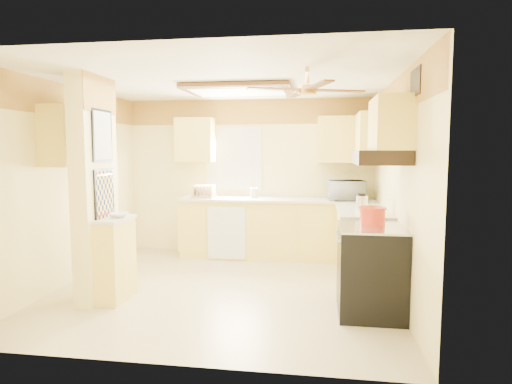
% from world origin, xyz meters
% --- Properties ---
extents(floor, '(4.00, 4.00, 0.00)m').
position_xyz_m(floor, '(0.00, 0.00, 0.00)').
color(floor, '#CDBA8E').
rests_on(floor, ground).
extents(ceiling, '(4.00, 4.00, 0.00)m').
position_xyz_m(ceiling, '(0.00, 0.00, 2.50)').
color(ceiling, white).
rests_on(ceiling, wall_back).
extents(wall_back, '(4.00, 0.00, 4.00)m').
position_xyz_m(wall_back, '(0.00, 1.90, 1.25)').
color(wall_back, '#FBE899').
rests_on(wall_back, floor).
extents(wall_front, '(4.00, 0.00, 4.00)m').
position_xyz_m(wall_front, '(0.00, -1.90, 1.25)').
color(wall_front, '#FBE899').
rests_on(wall_front, floor).
extents(wall_left, '(0.00, 3.80, 3.80)m').
position_xyz_m(wall_left, '(-2.00, 0.00, 1.25)').
color(wall_left, '#FBE899').
rests_on(wall_left, floor).
extents(wall_right, '(0.00, 3.80, 3.80)m').
position_xyz_m(wall_right, '(2.00, 0.00, 1.25)').
color(wall_right, '#FBE899').
rests_on(wall_right, floor).
extents(wallpaper_border, '(4.00, 0.02, 0.40)m').
position_xyz_m(wallpaper_border, '(0.00, 1.88, 2.30)').
color(wallpaper_border, '#FFC34B').
rests_on(wallpaper_border, wall_back).
extents(partition_column, '(0.20, 0.70, 2.50)m').
position_xyz_m(partition_column, '(-1.35, -0.55, 1.25)').
color(partition_column, '#FBE899').
rests_on(partition_column, floor).
extents(partition_ledge, '(0.25, 0.55, 0.90)m').
position_xyz_m(partition_ledge, '(-1.13, -0.55, 0.45)').
color(partition_ledge, '#EAD763').
rests_on(partition_ledge, floor).
extents(ledge_top, '(0.28, 0.58, 0.04)m').
position_xyz_m(ledge_top, '(-1.13, -0.55, 0.92)').
color(ledge_top, silver).
rests_on(ledge_top, partition_ledge).
extents(lower_cabinets_back, '(3.00, 0.60, 0.90)m').
position_xyz_m(lower_cabinets_back, '(0.50, 1.60, 0.45)').
color(lower_cabinets_back, '#EAD763').
rests_on(lower_cabinets_back, floor).
extents(lower_cabinets_right, '(0.60, 1.40, 0.90)m').
position_xyz_m(lower_cabinets_right, '(1.70, 0.60, 0.45)').
color(lower_cabinets_right, '#EAD763').
rests_on(lower_cabinets_right, floor).
extents(countertop_back, '(3.04, 0.64, 0.04)m').
position_xyz_m(countertop_back, '(0.50, 1.59, 0.92)').
color(countertop_back, silver).
rests_on(countertop_back, lower_cabinets_back).
extents(countertop_right, '(0.64, 1.44, 0.04)m').
position_xyz_m(countertop_right, '(1.69, 0.60, 0.92)').
color(countertop_right, silver).
rests_on(countertop_right, lower_cabinets_right).
extents(dishwasher_panel, '(0.58, 0.02, 0.80)m').
position_xyz_m(dishwasher_panel, '(-0.25, 1.29, 0.43)').
color(dishwasher_panel, white).
rests_on(dishwasher_panel, lower_cabinets_back).
extents(window, '(0.92, 0.02, 1.02)m').
position_xyz_m(window, '(-0.25, 1.89, 1.55)').
color(window, white).
rests_on(window, wall_back).
extents(upper_cab_back_left, '(0.60, 0.35, 0.70)m').
position_xyz_m(upper_cab_back_left, '(-0.85, 1.72, 1.85)').
color(upper_cab_back_left, '#EAD763').
rests_on(upper_cab_back_left, wall_back).
extents(upper_cab_back_right, '(0.90, 0.35, 0.70)m').
position_xyz_m(upper_cab_back_right, '(1.55, 1.72, 1.85)').
color(upper_cab_back_right, '#EAD763').
rests_on(upper_cab_back_right, wall_back).
extents(upper_cab_right, '(0.35, 1.00, 0.70)m').
position_xyz_m(upper_cab_right, '(1.82, 1.25, 1.85)').
color(upper_cab_right, '#EAD763').
rests_on(upper_cab_right, wall_right).
extents(upper_cab_left_wall, '(0.35, 0.75, 0.70)m').
position_xyz_m(upper_cab_left_wall, '(-1.82, -0.25, 1.85)').
color(upper_cab_left_wall, '#EAD763').
rests_on(upper_cab_left_wall, wall_left).
extents(upper_cab_over_stove, '(0.35, 0.76, 0.52)m').
position_xyz_m(upper_cab_over_stove, '(1.82, -0.55, 1.95)').
color(upper_cab_over_stove, '#EAD763').
rests_on(upper_cab_over_stove, wall_right).
extents(stove, '(0.68, 0.77, 0.92)m').
position_xyz_m(stove, '(1.67, -0.55, 0.46)').
color(stove, black).
rests_on(stove, floor).
extents(range_hood, '(0.50, 0.76, 0.14)m').
position_xyz_m(range_hood, '(1.74, -0.55, 1.62)').
color(range_hood, black).
rests_on(range_hood, upper_cab_over_stove).
extents(poster_menu, '(0.02, 0.42, 0.57)m').
position_xyz_m(poster_menu, '(-1.24, -0.55, 1.85)').
color(poster_menu, black).
rests_on(poster_menu, partition_column).
extents(poster_nashville, '(0.02, 0.42, 0.57)m').
position_xyz_m(poster_nashville, '(-1.24, -0.55, 1.20)').
color(poster_nashville, black).
rests_on(poster_nashville, partition_column).
extents(ceiling_light_panel, '(1.35, 0.95, 0.06)m').
position_xyz_m(ceiling_light_panel, '(0.10, 0.50, 2.46)').
color(ceiling_light_panel, brown).
rests_on(ceiling_light_panel, ceiling).
extents(ceiling_fan, '(1.15, 1.15, 0.26)m').
position_xyz_m(ceiling_fan, '(1.00, -0.70, 2.29)').
color(ceiling_fan, gold).
rests_on(ceiling_fan, ceiling).
extents(vent_grate, '(0.02, 0.40, 0.25)m').
position_xyz_m(vent_grate, '(1.98, -0.90, 2.30)').
color(vent_grate, black).
rests_on(vent_grate, wall_right).
extents(microwave, '(0.57, 0.42, 0.29)m').
position_xyz_m(microwave, '(1.55, 1.56, 1.09)').
color(microwave, white).
rests_on(microwave, countertop_back).
extents(bowl, '(0.25, 0.25, 0.05)m').
position_xyz_m(bowl, '(-1.09, -0.52, 0.96)').
color(bowl, white).
rests_on(bowl, ledge_top).
extents(dutch_oven, '(0.28, 0.28, 0.19)m').
position_xyz_m(dutch_oven, '(1.69, -0.45, 1.01)').
color(dutch_oven, red).
rests_on(dutch_oven, stove).
extents(kettle, '(0.14, 0.14, 0.22)m').
position_xyz_m(kettle, '(1.66, 0.38, 1.04)').
color(kettle, silver).
rests_on(kettle, countertop_right).
extents(dish_rack, '(0.37, 0.29, 0.20)m').
position_xyz_m(dish_rack, '(-0.67, 1.56, 1.01)').
color(dish_rack, tan).
rests_on(dish_rack, countertop_back).
extents(utensil_crock, '(0.12, 0.12, 0.23)m').
position_xyz_m(utensil_crock, '(0.11, 1.68, 1.02)').
color(utensil_crock, white).
rests_on(utensil_crock, countertop_back).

